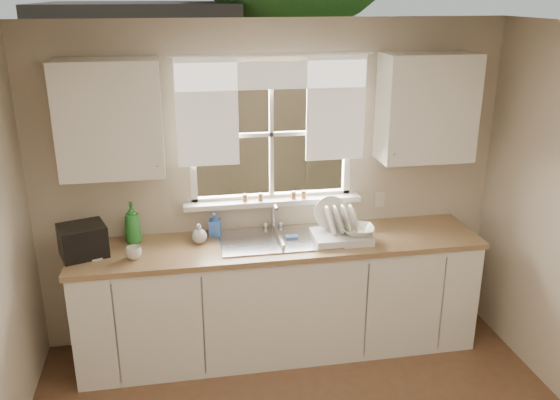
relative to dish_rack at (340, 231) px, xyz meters
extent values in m
cube|color=beige|center=(-0.46, 0.36, -0.41)|extent=(3.60, 0.02, 1.15)
cube|color=beige|center=(-0.46, 0.36, 1.34)|extent=(3.60, 0.02, 0.35)
cube|color=beige|center=(-1.66, 0.36, 0.67)|extent=(1.20, 0.02, 1.00)
cube|color=beige|center=(0.74, 0.36, 0.67)|extent=(1.20, 0.02, 1.00)
cube|color=silver|center=(-0.46, -1.64, 1.52)|extent=(3.60, 4.00, 0.02)
cube|color=white|center=(-0.46, 0.38, 0.17)|extent=(1.30, 0.06, 0.05)
cube|color=white|center=(-0.46, 0.38, 1.17)|extent=(1.30, 0.06, 0.05)
cube|color=white|center=(-1.06, 0.38, 0.67)|extent=(0.05, 0.06, 1.05)
cube|color=white|center=(0.14, 0.38, 0.67)|extent=(0.05, 0.06, 1.05)
cube|color=white|center=(-0.46, 0.38, 0.67)|extent=(0.03, 0.04, 1.00)
cube|color=white|center=(-0.46, 0.38, 0.67)|extent=(1.20, 0.04, 0.03)
cube|color=white|center=(-0.46, 0.32, 0.15)|extent=(1.38, 0.14, 0.04)
cylinder|color=white|center=(-0.46, 0.30, 1.27)|extent=(1.50, 0.02, 0.02)
cube|color=white|center=(-0.94, 0.31, 0.87)|extent=(0.45, 0.02, 0.80)
cube|color=white|center=(0.02, 0.31, 0.87)|extent=(0.45, 0.02, 0.80)
cube|color=white|center=(-0.46, 0.31, 1.12)|extent=(1.40, 0.02, 0.20)
cube|color=white|center=(-0.46, 0.04, -0.55)|extent=(3.00, 0.62, 0.87)
cube|color=#95734A|center=(-0.46, 0.04, -0.09)|extent=(3.04, 0.65, 0.04)
cube|color=white|center=(-1.61, 0.19, 0.87)|extent=(0.70, 0.33, 0.80)
cube|color=white|center=(0.69, 0.19, 0.87)|extent=(0.70, 0.33, 0.80)
cube|color=beige|center=(0.42, 0.35, 0.10)|extent=(0.08, 0.01, 0.12)
cylinder|color=brown|center=(-0.30, 0.30, 0.20)|extent=(0.04, 0.04, 0.06)
cylinder|color=brown|center=(-0.22, 0.30, 0.20)|extent=(0.04, 0.04, 0.06)
cylinder|color=brown|center=(-0.68, 0.30, 0.20)|extent=(0.04, 0.04, 0.06)
cylinder|color=brown|center=(-0.56, 0.30, 0.20)|extent=(0.04, 0.04, 0.06)
cube|color=#335421|center=(-0.46, 5.36, -1.00)|extent=(20.00, 10.00, 0.02)
cube|color=#977653|center=(-0.46, 3.36, -0.08)|extent=(8.00, 0.10, 1.80)
cube|color=maroon|center=(-1.66, 6.86, 0.12)|extent=(3.00, 3.00, 2.20)
cube|color=black|center=(-1.66, 6.86, 1.37)|extent=(3.20, 3.20, 0.30)
cylinder|color=#423021|center=(0.94, 6.36, 0.62)|extent=(0.36, 0.36, 3.20)
cube|color=#B7B7BC|center=(-0.46, 0.07, -0.15)|extent=(0.84, 0.46, 0.18)
cube|color=#B7B7BC|center=(-0.46, 0.07, -0.07)|extent=(0.88, 0.50, 0.01)
cube|color=#B7B7BC|center=(-0.46, 0.07, -0.09)|extent=(0.02, 0.41, 0.14)
cylinder|color=silver|center=(-0.46, 0.32, 0.04)|extent=(0.03, 0.03, 0.22)
cylinder|color=silver|center=(-0.46, 0.24, 0.15)|extent=(0.02, 0.18, 0.02)
sphere|color=silver|center=(-0.52, 0.32, -0.04)|extent=(0.05, 0.05, 0.05)
sphere|color=silver|center=(-0.40, 0.32, -0.04)|extent=(0.05, 0.05, 0.05)
cube|color=silver|center=(0.00, -0.01, -0.05)|extent=(0.43, 0.33, 0.06)
cylinder|color=white|center=(-0.05, 0.11, 0.10)|extent=(0.26, 0.08, 0.25)
cylinder|color=white|center=(-0.09, -0.01, 0.09)|extent=(0.07, 0.22, 0.22)
cylinder|color=white|center=(-0.03, -0.01, 0.09)|extent=(0.07, 0.22, 0.22)
cylinder|color=white|center=(0.03, -0.01, 0.09)|extent=(0.07, 0.22, 0.22)
cylinder|color=white|center=(0.09, -0.01, 0.09)|extent=(0.07, 0.22, 0.22)
imported|color=white|center=(0.12, -0.05, 0.01)|extent=(0.28, 0.28, 0.06)
imported|color=#2D8A35|center=(-1.52, 0.22, 0.08)|extent=(0.15, 0.15, 0.31)
imported|color=blue|center=(-0.92, 0.24, 0.02)|extent=(0.10, 0.10, 0.19)
imported|color=beige|center=(-1.04, 0.14, 0.00)|extent=(0.15, 0.15, 0.15)
cylinder|color=silver|center=(-1.78, 0.03, -0.07)|extent=(0.18, 0.18, 0.01)
imported|color=silver|center=(-1.51, -0.07, -0.03)|extent=(0.13, 0.13, 0.09)
cube|color=black|center=(-1.86, 0.06, 0.04)|extent=(0.38, 0.35, 0.23)
camera|label=1|loc=(-1.18, -3.95, 1.69)|focal=38.00mm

